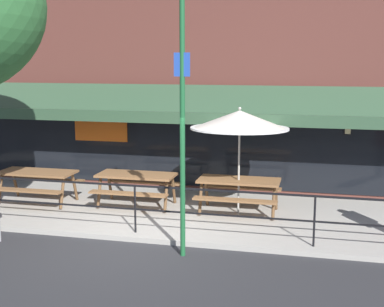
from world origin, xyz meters
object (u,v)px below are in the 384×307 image
object	(u,v)px
picnic_table_centre	(137,181)
street_sign_pole	(182,122)
patio_umbrella_right	(240,120)
picnic_table_right	(239,186)
picnic_table_left	(37,178)

from	to	relation	value
picnic_table_centre	street_sign_pole	bearing A→B (deg)	-55.56
patio_umbrella_right	street_sign_pole	xyz separation A→B (m)	(-0.62, -2.54, 0.24)
picnic_table_right	patio_umbrella_right	xyz separation A→B (m)	(0.00, -0.04, 1.47)
picnic_table_left	picnic_table_right	xyz separation A→B (m)	(4.79, 0.27, 0.00)
picnic_table_right	patio_umbrella_right	bearing A→B (deg)	-90.00
picnic_table_centre	street_sign_pole	size ratio (longest dim) A/B	0.38
picnic_table_left	street_sign_pole	world-z (taller)	street_sign_pole
picnic_table_centre	picnic_table_right	size ratio (longest dim) A/B	1.00
picnic_table_left	picnic_table_right	size ratio (longest dim) A/B	1.00
picnic_table_left	patio_umbrella_right	bearing A→B (deg)	2.75
picnic_table_right	picnic_table_centre	bearing A→B (deg)	179.93
picnic_table_left	picnic_table_right	bearing A→B (deg)	3.26
picnic_table_left	street_sign_pole	distance (m)	5.06
picnic_table_right	street_sign_pole	distance (m)	3.16
picnic_table_centre	street_sign_pole	world-z (taller)	street_sign_pole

